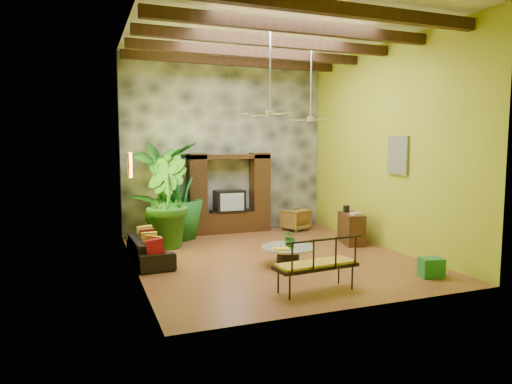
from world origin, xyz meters
name	(u,v)px	position (x,y,z in m)	size (l,w,h in m)	color
ground	(271,257)	(0.00, 0.00, 0.00)	(7.00, 7.00, 0.00)	brown
ceiling	(272,31)	(0.00, 0.00, 5.00)	(6.00, 7.00, 0.02)	silver
back_wall	(225,146)	(0.00, 3.50, 2.50)	(6.00, 0.02, 5.00)	gold
left_wall	(132,147)	(-3.00, 0.00, 2.50)	(0.02, 7.00, 5.00)	gold
right_wall	(384,146)	(3.00, 0.00, 2.50)	(0.02, 7.00, 5.00)	gold
stone_accent_wall	(226,146)	(0.00, 3.44, 2.50)	(5.98, 0.10, 4.98)	#393B41
ceiling_beams	(272,41)	(0.00, 0.00, 4.78)	(5.95, 5.36, 0.22)	black
entertainment_center	(229,199)	(0.00, 3.14, 0.97)	(2.40, 0.55, 2.30)	#341D0E
ceiling_fan_front	(270,104)	(-0.20, -0.40, 3.40)	(1.28, 1.28, 1.86)	#B7B7BC
ceiling_fan_back	(311,111)	(1.60, 1.20, 3.40)	(1.28, 1.28, 1.86)	#B7B7BC
wall_art_mask	(130,165)	(-2.96, 1.00, 2.10)	(0.06, 0.32, 0.55)	orange
wall_art_painting	(398,155)	(2.96, -0.60, 2.30)	(0.06, 0.70, 0.90)	#276892
sofa	(150,250)	(-2.65, 0.45, 0.27)	(1.85, 0.72, 0.54)	black
wicker_armchair	(296,219)	(1.94, 2.74, 0.32)	(0.69, 0.71, 0.65)	olive
tall_plant_a	(159,191)	(-2.06, 2.88, 1.32)	(1.39, 0.94, 2.63)	#195917
tall_plant_b	(165,201)	(-2.05, 1.90, 1.15)	(1.27, 1.02, 2.30)	#276A1C
tall_plant_c	(176,191)	(-1.61, 2.76, 1.31)	(1.47, 1.47, 2.62)	#185E1B
coffee_table	(288,253)	(0.06, -0.79, 0.26)	(1.14, 1.14, 0.40)	black
centerpiece_plant	(290,237)	(0.11, -0.80, 0.60)	(0.36, 0.32, 0.41)	#19611C
yellow_tray	(281,249)	(-0.19, -1.00, 0.42)	(0.32, 0.23, 0.03)	yellow
iron_bench	(318,262)	(-0.22, -2.62, 0.54)	(1.53, 0.66, 0.57)	black
side_console	(351,229)	(2.47, 0.55, 0.39)	(0.44, 0.98, 0.78)	#381E11
green_bin	(431,268)	(2.28, -2.57, 0.19)	(0.42, 0.32, 0.37)	#1D6E28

